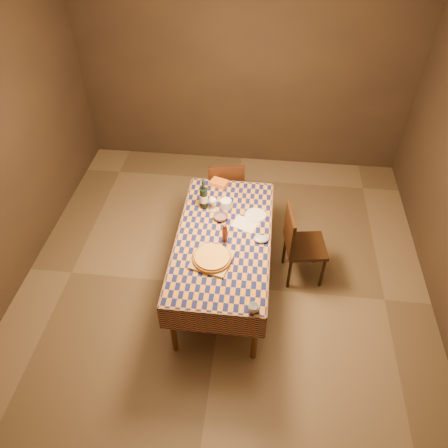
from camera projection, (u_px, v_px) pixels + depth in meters
The scene contains 16 objects.
room at pixel (223, 191), 3.94m from camera, with size 5.00×5.10×2.70m.
dining_table at pixel (223, 242), 4.39m from camera, with size 0.94×1.84×0.77m.
cutting_board at pixel (212, 260), 4.10m from camera, with size 0.35×0.35×0.02m, color #9D8349.
pizza at pixel (212, 258), 4.08m from camera, with size 0.42×0.42×0.04m.
pepper_mill at pixel (225, 234), 4.23m from camera, with size 0.06×0.06×0.22m.
bowl at pixel (221, 217), 4.52m from camera, with size 0.15×0.15×0.05m, color #674A57.
wine_glass at pixel (213, 201), 4.56m from camera, with size 0.08×0.08×0.17m.
wine_bottle at pixel (204, 198), 4.58m from camera, with size 0.10×0.10×0.34m.
deli_tub at pixel (226, 204), 4.63m from camera, with size 0.12×0.12×0.10m, color silver.
takeout_container at pixel (219, 183), 4.94m from camera, with size 0.19×0.13×0.05m, color #D2631B.
white_plate at pixel (256, 215), 4.57m from camera, with size 0.22×0.22×0.01m, color silver.
tumbler at pixel (253, 308), 3.67m from camera, with size 0.09×0.09×0.07m, color silver.
flour_patch at pixel (245, 224), 4.47m from camera, with size 0.24×0.19×0.00m, color silver.
flour_bag at pixel (261, 239), 4.29m from camera, with size 0.15×0.11×0.04m, color #98A0C3.
chair_far at pixel (225, 189), 5.30m from camera, with size 0.50×0.51×0.93m.
chair_right at pixel (299, 242), 4.64m from camera, with size 0.49×0.48×0.93m.
Camera 1 is at (0.34, -3.06, 3.83)m, focal length 35.00 mm.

